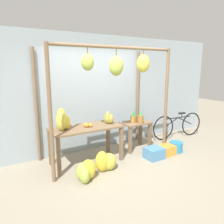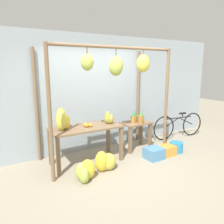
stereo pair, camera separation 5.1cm
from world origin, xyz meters
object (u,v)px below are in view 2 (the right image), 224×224
Objects in this scene: fruit_crate_purple at (167,150)px; banana_pile_ground_left at (85,171)px; banana_pile_on_table at (62,120)px; blue_bucket at (176,147)px; parked_bicycle at (178,126)px; papaya_pile at (108,118)px; orange_pile at (87,125)px; pineapple_cluster at (137,118)px; fruit_crate_white at (154,153)px; banana_pile_ground_right at (104,162)px.

banana_pile_ground_left is at bearing -177.05° from fruit_crate_purple.
blue_bucket is (2.63, -0.59, -0.88)m from banana_pile_on_table.
banana_pile_on_table is at bearing -177.38° from parked_bicycle.
papaya_pile is (-1.60, 0.55, 0.80)m from blue_bucket.
orange_pile reaches higher than blue_bucket.
orange_pile is 1.37m from pineapple_cluster.
fruit_crate_white is (1.38, -0.57, -0.72)m from orange_pile.
parked_bicycle is (0.86, 0.75, 0.25)m from blue_bucket.
banana_pile_ground_left is 1.38× the size of blue_bucket.
banana_pile_ground_left is at bearing -176.97° from blue_bucket.
fruit_crate_purple is (0.42, -0.64, -0.71)m from pineapple_cluster.
banana_pile_ground_right is (0.50, 0.17, 0.00)m from banana_pile_ground_left.
banana_pile_ground_left is 0.25× the size of parked_bicycle.
banana_pile_on_table is 2.53m from fruit_crate_purple.
banana_pile_on_table is at bearing 161.63° from fruit_crate_white.
pineapple_cluster is 1.21m from blue_bucket.
papaya_pile is at bearing 155.63° from fruit_crate_purple.
banana_pile_on_table is 2.84m from blue_bucket.
pineapple_cluster is 0.84× the size of fruit_crate_white.
orange_pile is at bearing 62.00° from banana_pile_ground_left.
papaya_pile reaches higher than banana_pile_ground_left.
parked_bicycle reaches higher than blue_bucket.
pineapple_cluster is 1.04× the size of blue_bucket.
banana_pile_on_table is 1.54× the size of papaya_pile.
orange_pile is 0.10× the size of parked_bicycle.
fruit_crate_white is (1.24, -0.07, -0.05)m from banana_pile_ground_right.
fruit_crate_white is at bearing -34.17° from papaya_pile.
orange_pile is 1.66m from fruit_crate_white.
fruit_crate_white is at bearing -18.37° from banana_pile_on_table.
banana_pile_on_table reaches higher than fruit_crate_purple.
banana_pile_ground_left is at bearing -142.12° from papaya_pile.
parked_bicycle is at bearing 14.06° from banana_pile_ground_right.
banana_pile_on_table reaches higher than pineapple_cluster.
banana_pile_ground_left is 1.74m from fruit_crate_white.
parked_bicycle is at bearing 2.62° from banana_pile_on_table.
blue_bucket is 1.11× the size of papaya_pile.
banana_pile_on_table is at bearing 177.61° from papaya_pile.
banana_pile_ground_left is 1.34m from papaya_pile.
fruit_crate_purple is at bearing -2.21° from banana_pile_ground_right.
orange_pile is at bearing -178.00° from papaya_pile.
fruit_crate_purple is at bearing -15.03° from banana_pile_on_table.
fruit_crate_purple is at bearing -17.22° from orange_pile.
blue_bucket is (0.74, 0.03, -0.01)m from fruit_crate_white.
banana_pile_ground_left is at bearing -165.16° from parked_bicycle.
banana_pile_ground_right reaches higher than blue_bucket.
banana_pile_ground_right reaches higher than banana_pile_ground_left.
papaya_pile reaches higher than banana_pile_ground_right.
papaya_pile is at bearing -175.06° from pineapple_cluster.
parked_bicycle reaches higher than banana_pile_ground_right.
banana_pile_ground_left is 1.11× the size of fruit_crate_white.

